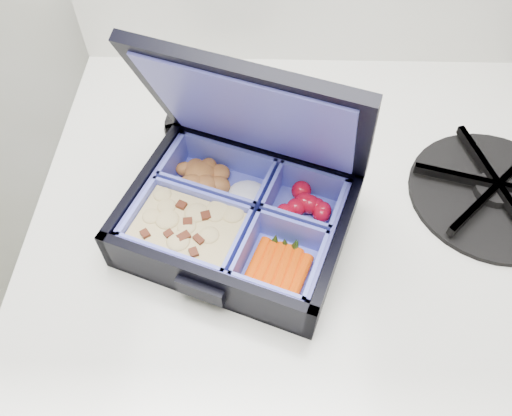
# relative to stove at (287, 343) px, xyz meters

# --- Properties ---
(stove) EXTENTS (0.64, 0.64, 0.95)m
(stove) POSITION_rel_stove_xyz_m (0.00, 0.00, 0.00)
(stove) COLOR silver
(stove) RESTS_ON floor
(bento_box) EXTENTS (0.28, 0.25, 0.06)m
(bento_box) POSITION_rel_stove_xyz_m (-0.08, -0.06, 0.50)
(bento_box) COLOR black
(bento_box) RESTS_ON stove
(burner_grate) EXTENTS (0.24, 0.24, 0.03)m
(burner_grate) POSITION_rel_stove_xyz_m (0.22, 0.00, 0.49)
(burner_grate) COLOR black
(burner_grate) RESTS_ON stove
(burner_grate_rear) EXTENTS (0.20, 0.20, 0.02)m
(burner_grate_rear) POSITION_rel_stove_xyz_m (-0.11, 0.11, 0.49)
(burner_grate_rear) COLOR black
(burner_grate_rear) RESTS_ON stove
(fork) EXTENTS (0.14, 0.11, 0.01)m
(fork) POSITION_rel_stove_xyz_m (-0.05, 0.06, 0.48)
(fork) COLOR #B4B0C9
(fork) RESTS_ON stove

